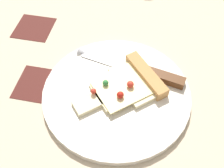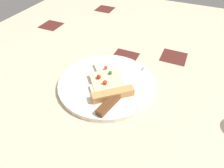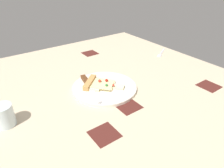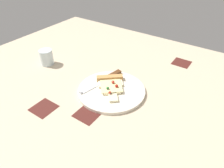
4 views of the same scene
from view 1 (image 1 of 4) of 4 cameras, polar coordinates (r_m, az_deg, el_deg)
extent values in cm
cube|color=#C6B293|center=(65.13, -4.24, 4.20)|extent=(150.43, 150.43, 3.00)
cube|color=#4C1E19|center=(74.11, -15.55, 10.86)|extent=(9.00, 9.00, 0.20)
cube|color=#4C1E19|center=(61.23, -14.71, -0.13)|extent=(9.00, 9.00, 0.20)
cylinder|color=silver|center=(56.79, 0.93, -2.03)|extent=(29.71, 29.71, 1.44)
cube|color=beige|center=(57.16, 4.41, 0.30)|extent=(11.75, 12.24, 1.00)
cube|color=beige|center=(55.36, -0.40, -1.92)|extent=(8.95, 9.11, 1.00)
cube|color=beige|center=(54.16, -5.03, -4.03)|extent=(6.29, 6.13, 1.00)
cube|color=#F2E099|center=(55.60, 1.84, -0.49)|extent=(13.58, 13.50, 0.30)
cube|color=tan|center=(57.87, 6.96, 1.82)|extent=(9.84, 10.76, 2.20)
sphere|color=red|center=(54.93, 3.74, -0.07)|extent=(1.39, 1.39, 1.39)
sphere|color=red|center=(54.12, -3.80, -1.45)|extent=(1.11, 1.11, 1.11)
sphere|color=#2D7A38|center=(55.19, -1.32, 0.25)|extent=(1.19, 1.19, 1.19)
sphere|color=#B21E14|center=(53.35, 1.69, -2.22)|extent=(1.37, 1.37, 1.37)
cube|color=silver|center=(61.23, -0.94, 4.64)|extent=(12.15, 4.45, 0.30)
cone|color=silver|center=(63.19, -5.95, 6.21)|extent=(2.37, 2.37, 2.00)
cube|color=#593319|center=(58.47, 9.85, 1.53)|extent=(10.24, 4.23, 1.60)
camera|label=2|loc=(0.64, 54.90, 30.29)|focal=31.50mm
camera|label=3|loc=(1.04, -46.16, 43.11)|focal=31.94mm
camera|label=4|loc=(0.65, -93.40, 8.63)|focal=32.43mm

